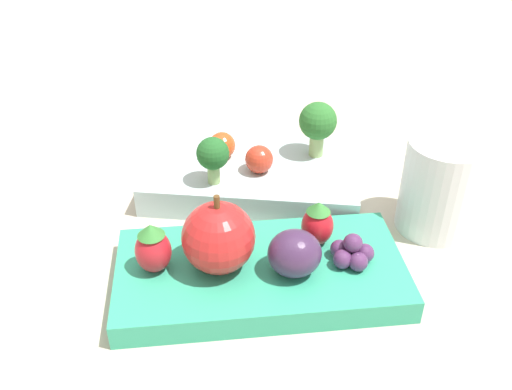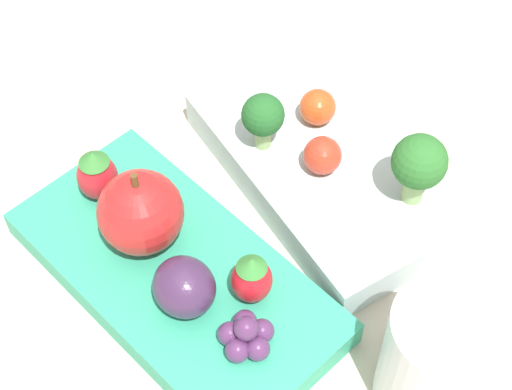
{
  "view_description": "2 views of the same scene",
  "coord_description": "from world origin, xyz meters",
  "px_view_note": "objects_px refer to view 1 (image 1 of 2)",
  "views": [
    {
      "loc": [
        -0.02,
        -0.39,
        0.31
      ],
      "look_at": [
        0.01,
        0.0,
        0.04
      ],
      "focal_mm": 40.0,
      "sensor_mm": 36.0,
      "label": 1
    },
    {
      "loc": [
        0.25,
        -0.22,
        0.47
      ],
      "look_at": [
        0.01,
        0.0,
        0.04
      ],
      "focal_mm": 60.0,
      "sensor_mm": 36.0,
      "label": 2
    }
  ],
  "objects_px": {
    "bento_box_savoury": "(252,176)",
    "plum": "(295,253)",
    "drinking_cup": "(442,188)",
    "broccoli_floret_0": "(318,123)",
    "broccoli_floret_1": "(213,155)",
    "cherry_tomato_1": "(259,159)",
    "apple": "(218,238)",
    "grape_cluster": "(352,252)",
    "strawberry_1": "(317,223)",
    "cherry_tomato_0": "(222,145)",
    "strawberry_0": "(153,248)",
    "bento_box_fruit": "(260,274)"
  },
  "relations": [
    {
      "from": "cherry_tomato_1",
      "to": "drinking_cup",
      "type": "distance_m",
      "value": 0.16
    },
    {
      "from": "broccoli_floret_0",
      "to": "grape_cluster",
      "type": "height_order",
      "value": "broccoli_floret_0"
    },
    {
      "from": "bento_box_savoury",
      "to": "cherry_tomato_0",
      "type": "distance_m",
      "value": 0.04
    },
    {
      "from": "bento_box_savoury",
      "to": "plum",
      "type": "distance_m",
      "value": 0.15
    },
    {
      "from": "bento_box_fruit",
      "to": "strawberry_1",
      "type": "distance_m",
      "value": 0.06
    },
    {
      "from": "broccoli_floret_1",
      "to": "drinking_cup",
      "type": "relative_size",
      "value": 0.53
    },
    {
      "from": "strawberry_0",
      "to": "bento_box_savoury",
      "type": "bearing_deg",
      "value": 59.16
    },
    {
      "from": "broccoli_floret_0",
      "to": "strawberry_0",
      "type": "relative_size",
      "value": 1.32
    },
    {
      "from": "broccoli_floret_1",
      "to": "grape_cluster",
      "type": "xyz_separation_m",
      "value": [
        0.1,
        -0.1,
        -0.03
      ]
    },
    {
      "from": "cherry_tomato_0",
      "to": "strawberry_1",
      "type": "bearing_deg",
      "value": -59.61
    },
    {
      "from": "bento_box_fruit",
      "to": "apple",
      "type": "bearing_deg",
      "value": -179.22
    },
    {
      "from": "cherry_tomato_1",
      "to": "strawberry_1",
      "type": "distance_m",
      "value": 0.1
    },
    {
      "from": "apple",
      "to": "plum",
      "type": "height_order",
      "value": "apple"
    },
    {
      "from": "cherry_tomato_1",
      "to": "grape_cluster",
      "type": "xyz_separation_m",
      "value": [
        0.06,
        -0.12,
        -0.01
      ]
    },
    {
      "from": "broccoli_floret_0",
      "to": "cherry_tomato_1",
      "type": "bearing_deg",
      "value": -154.65
    },
    {
      "from": "broccoli_floret_1",
      "to": "strawberry_0",
      "type": "distance_m",
      "value": 0.11
    },
    {
      "from": "broccoli_floret_0",
      "to": "apple",
      "type": "height_order",
      "value": "apple"
    },
    {
      "from": "cherry_tomato_1",
      "to": "grape_cluster",
      "type": "distance_m",
      "value": 0.14
    },
    {
      "from": "bento_box_fruit",
      "to": "strawberry_0",
      "type": "bearing_deg",
      "value": -179.48
    },
    {
      "from": "drinking_cup",
      "to": "apple",
      "type": "bearing_deg",
      "value": -161.83
    },
    {
      "from": "cherry_tomato_0",
      "to": "apple",
      "type": "relative_size",
      "value": 0.4
    },
    {
      "from": "drinking_cup",
      "to": "broccoli_floret_0",
      "type": "bearing_deg",
      "value": 137.38
    },
    {
      "from": "bento_box_savoury",
      "to": "plum",
      "type": "relative_size",
      "value": 5.37
    },
    {
      "from": "cherry_tomato_1",
      "to": "plum",
      "type": "height_order",
      "value": "plum"
    },
    {
      "from": "cherry_tomato_0",
      "to": "cherry_tomato_1",
      "type": "xyz_separation_m",
      "value": [
        0.03,
        -0.03,
        0.0
      ]
    },
    {
      "from": "broccoli_floret_1",
      "to": "plum",
      "type": "bearing_deg",
      "value": -62.77
    },
    {
      "from": "cherry_tomato_1",
      "to": "strawberry_0",
      "type": "relative_size",
      "value": 0.63
    },
    {
      "from": "broccoli_floret_1",
      "to": "strawberry_1",
      "type": "distance_m",
      "value": 0.11
    },
    {
      "from": "broccoli_floret_0",
      "to": "grape_cluster",
      "type": "distance_m",
      "value": 0.15
    },
    {
      "from": "cherry_tomato_1",
      "to": "strawberry_1",
      "type": "bearing_deg",
      "value": -67.8
    },
    {
      "from": "broccoli_floret_1",
      "to": "broccoli_floret_0",
      "type": "bearing_deg",
      "value": 23.46
    },
    {
      "from": "cherry_tomato_0",
      "to": "plum",
      "type": "relative_size",
      "value": 0.64
    },
    {
      "from": "broccoli_floret_0",
      "to": "drinking_cup",
      "type": "relative_size",
      "value": 0.65
    },
    {
      "from": "apple",
      "to": "grape_cluster",
      "type": "xyz_separation_m",
      "value": [
        0.1,
        -0.0,
        -0.02
      ]
    },
    {
      "from": "strawberry_1",
      "to": "cherry_tomato_1",
      "type": "bearing_deg",
      "value": 112.2
    },
    {
      "from": "bento_box_fruit",
      "to": "cherry_tomato_0",
      "type": "height_order",
      "value": "cherry_tomato_0"
    },
    {
      "from": "cherry_tomato_1",
      "to": "broccoli_floret_1",
      "type": "bearing_deg",
      "value": -159.22
    },
    {
      "from": "bento_box_savoury",
      "to": "strawberry_0",
      "type": "height_order",
      "value": "strawberry_0"
    },
    {
      "from": "strawberry_0",
      "to": "plum",
      "type": "height_order",
      "value": "strawberry_0"
    },
    {
      "from": "apple",
      "to": "strawberry_0",
      "type": "distance_m",
      "value": 0.05
    },
    {
      "from": "strawberry_1",
      "to": "drinking_cup",
      "type": "distance_m",
      "value": 0.12
    },
    {
      "from": "bento_box_savoury",
      "to": "strawberry_1",
      "type": "xyz_separation_m",
      "value": [
        0.04,
        -0.11,
        0.02
      ]
    },
    {
      "from": "bento_box_savoury",
      "to": "cherry_tomato_1",
      "type": "distance_m",
      "value": 0.03
    },
    {
      "from": "bento_box_savoury",
      "to": "drinking_cup",
      "type": "relative_size",
      "value": 2.56
    },
    {
      "from": "cherry_tomato_1",
      "to": "plum",
      "type": "xyz_separation_m",
      "value": [
        0.02,
        -0.13,
        -0.0
      ]
    },
    {
      "from": "apple",
      "to": "broccoli_floret_1",
      "type": "bearing_deg",
      "value": 92.2
    },
    {
      "from": "bento_box_savoury",
      "to": "bento_box_fruit",
      "type": "bearing_deg",
      "value": -90.48
    },
    {
      "from": "apple",
      "to": "strawberry_1",
      "type": "height_order",
      "value": "apple"
    },
    {
      "from": "broccoli_floret_1",
      "to": "apple",
      "type": "distance_m",
      "value": 0.1
    },
    {
      "from": "bento_box_fruit",
      "to": "strawberry_1",
      "type": "xyz_separation_m",
      "value": [
        0.05,
        0.02,
        0.03
      ]
    }
  ]
}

